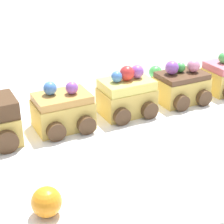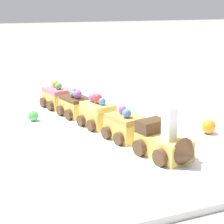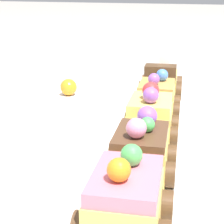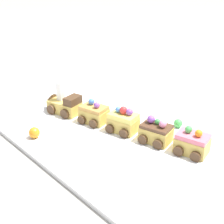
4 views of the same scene
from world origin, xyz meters
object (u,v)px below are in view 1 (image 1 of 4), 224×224
Objects in this scene: cake_car_caramel at (63,111)px; gumball_green at (155,72)px; cake_car_lemon at (127,96)px; cake_car_chocolate at (181,86)px; gumball_orange at (47,202)px.

gumball_green is (-0.19, -0.15, -0.01)m from cake_car_caramel.
cake_car_chocolate is (-0.10, -0.02, -0.00)m from cake_car_lemon.
gumball_green is (-0.23, -0.34, -0.00)m from gumball_orange.
cake_car_lemon reaches higher than cake_car_caramel.
cake_car_caramel is 1.00× the size of cake_car_chocolate.
cake_car_chocolate is 0.11m from gumball_green.
cake_car_lemon is 0.25m from gumball_orange.
gumball_green is (-0.09, -0.13, -0.02)m from cake_car_lemon.
cake_car_lemon reaches higher than gumball_orange.
cake_car_lemon is 2.93× the size of gumball_orange.
gumball_orange is at bearing 64.83° from cake_car_caramel.
cake_car_chocolate is (-0.20, -0.05, 0.00)m from cake_car_caramel.
cake_car_lemon is 0.16m from gumball_green.
cake_car_caramel is 0.10m from cake_car_lemon.
gumball_orange is at bearing 30.55° from cake_car_chocolate.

